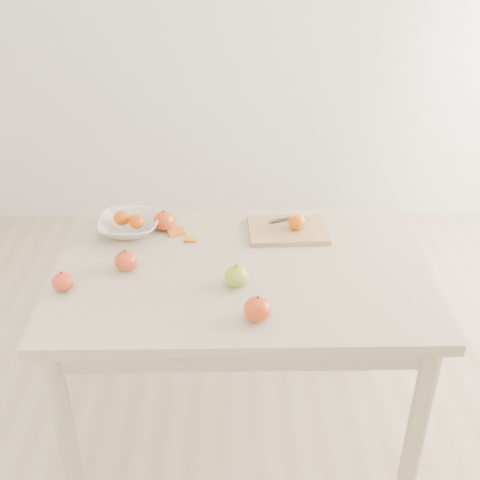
{
  "coord_description": "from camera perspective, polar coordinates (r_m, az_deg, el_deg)",
  "views": [
    {
      "loc": [
        -0.03,
        -1.63,
        1.81
      ],
      "look_at": [
        0.0,
        0.05,
        0.82
      ],
      "focal_mm": 45.0,
      "sensor_mm": 36.0,
      "label": 1
    }
  ],
  "objects": [
    {
      "name": "fruit_bowl",
      "position": [
        2.16,
        -10.48,
        1.38
      ],
      "size": [
        0.22,
        0.22,
        0.05
      ],
      "primitive_type": "imported",
      "color": "silver",
      "rests_on": "table"
    },
    {
      "name": "apple_red_a",
      "position": [
        2.16,
        -7.19,
        1.84
      ],
      "size": [
        0.08,
        0.08,
        0.07
      ],
      "primitive_type": "ellipsoid",
      "color": "#9A0A01",
      "rests_on": "table"
    },
    {
      "name": "bowl_tangerine_far",
      "position": [
        2.13,
        -9.8,
        1.74
      ],
      "size": [
        0.06,
        0.06,
        0.05
      ],
      "primitive_type": "ellipsoid",
      "color": "#D75707",
      "rests_on": "fruit_bowl"
    },
    {
      "name": "bowl_tangerine_near",
      "position": [
        2.16,
        -11.15,
        2.08
      ],
      "size": [
        0.06,
        0.06,
        0.05
      ],
      "primitive_type": "ellipsoid",
      "color": "#CF3807",
      "rests_on": "fruit_bowl"
    },
    {
      "name": "table",
      "position": [
        2.0,
        0.02,
        -4.89
      ],
      "size": [
        1.2,
        0.8,
        0.75
      ],
      "color": "#C6B295",
      "rests_on": "ground"
    },
    {
      "name": "apple_red_b",
      "position": [
        1.95,
        -10.78,
        -1.94
      ],
      "size": [
        0.07,
        0.07,
        0.07
      ],
      "primitive_type": "ellipsoid",
      "color": "maroon",
      "rests_on": "table"
    },
    {
      "name": "apple_red_c",
      "position": [
        1.7,
        1.68,
        -6.55
      ],
      "size": [
        0.08,
        0.08,
        0.07
      ],
      "primitive_type": "ellipsoid",
      "color": "#A8241F",
      "rests_on": "table"
    },
    {
      "name": "cutting_board",
      "position": [
        2.14,
        4.54,
        0.97
      ],
      "size": [
        0.28,
        0.21,
        0.02
      ],
      "primitive_type": "cube",
      "rotation": [
        0.0,
        0.0,
        0.04
      ],
      "color": "tan",
      "rests_on": "table"
    },
    {
      "name": "ground",
      "position": [
        2.44,
        0.02,
        -17.45
      ],
      "size": [
        3.5,
        3.5,
        0.0
      ],
      "primitive_type": "plane",
      "color": "#C6B293",
      "rests_on": "ground"
    },
    {
      "name": "apple_red_d",
      "position": [
        1.9,
        -16.46,
        -3.81
      ],
      "size": [
        0.07,
        0.07,
        0.06
      ],
      "primitive_type": "ellipsoid",
      "color": "maroon",
      "rests_on": "table"
    },
    {
      "name": "orange_peel_a",
      "position": [
        2.14,
        -6.05,
        0.67
      ],
      "size": [
        0.07,
        0.06,
        0.01
      ],
      "primitive_type": "cube",
      "rotation": [
        0.21,
        0.0,
        0.4
      ],
      "color": "#D1590E",
      "rests_on": "table"
    },
    {
      "name": "orange_peel_b",
      "position": [
        2.09,
        -4.7,
        0.02
      ],
      "size": [
        0.05,
        0.04,
        0.01
      ],
      "primitive_type": "cube",
      "rotation": [
        -0.14,
        0.0,
        -0.07
      ],
      "color": "orange",
      "rests_on": "table"
    },
    {
      "name": "apple_green",
      "position": [
        1.84,
        -0.35,
        -3.43
      ],
      "size": [
        0.08,
        0.08,
        0.07
      ],
      "primitive_type": "ellipsoid",
      "color": "#77A223",
      "rests_on": "table"
    },
    {
      "name": "board_tangerine",
      "position": [
        2.12,
        5.41,
        1.69
      ],
      "size": [
        0.06,
        0.06,
        0.05
      ],
      "primitive_type": "ellipsoid",
      "color": "#D94707",
      "rests_on": "cutting_board"
    },
    {
      "name": "paring_knife",
      "position": [
        2.2,
        5.61,
        2.24
      ],
      "size": [
        0.17,
        0.07,
        0.01
      ],
      "color": "silver",
      "rests_on": "cutting_board"
    }
  ]
}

